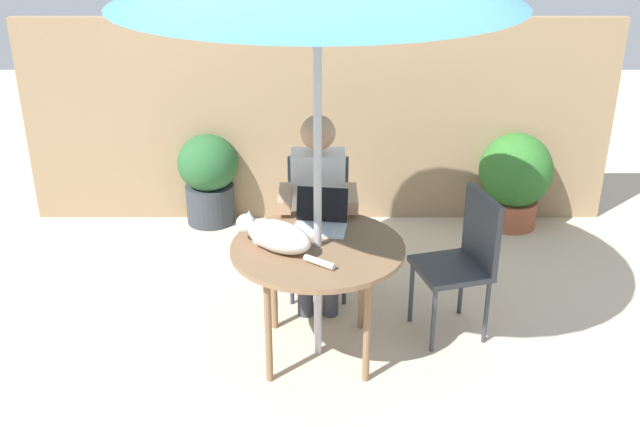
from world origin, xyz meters
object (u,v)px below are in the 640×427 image
object	(u,v)px
cat	(278,236)
chair_occupied	(320,214)
patio_table	(320,256)
potted_plant_by_chair	(517,177)
chair_empty	(467,254)
laptop	(323,216)
potted_plant_near_fence	(211,176)
person_seated	(320,200)

from	to	relation	value
cat	chair_occupied	bearing A→B (deg)	74.89
chair_occupied	cat	xyz separation A→B (m)	(-0.23, -0.85, 0.26)
patio_table	cat	bearing A→B (deg)	-168.67
cat	potted_plant_by_chair	xyz separation A→B (m)	(1.77, 1.81, -0.37)
chair_empty	patio_table	bearing A→B (deg)	-164.25
chair_empty	laptop	bearing A→B (deg)	179.32
laptop	potted_plant_near_fence	distance (m)	1.85
potted_plant_by_chair	cat	bearing A→B (deg)	-134.45
laptop	potted_plant_by_chair	size ratio (longest dim) A/B	0.43
person_seated	patio_table	bearing A→B (deg)	-90.00
person_seated	laptop	bearing A→B (deg)	-87.24
potted_plant_by_chair	person_seated	bearing A→B (deg)	-144.18
potted_plant_near_fence	potted_plant_by_chair	bearing A→B (deg)	-1.66
person_seated	cat	world-z (taller)	person_seated
cat	potted_plant_by_chair	size ratio (longest dim) A/B	0.72
chair_occupied	potted_plant_by_chair	size ratio (longest dim) A/B	1.17
potted_plant_near_fence	chair_empty	bearing A→B (deg)	-42.23
chair_empty	laptop	distance (m)	0.89
patio_table	potted_plant_by_chair	world-z (taller)	potted_plant_by_chair
cat	potted_plant_by_chair	world-z (taller)	cat
chair_occupied	person_seated	bearing A→B (deg)	-90.00
chair_empty	cat	bearing A→B (deg)	-165.15
chair_occupied	potted_plant_near_fence	bearing A→B (deg)	130.36
laptop	potted_plant_near_fence	world-z (taller)	laptop
laptop	potted_plant_near_fence	size ratio (longest dim) A/B	0.45
patio_table	cat	xyz separation A→B (m)	(-0.23, -0.05, 0.14)
chair_occupied	person_seated	size ratio (longest dim) A/B	0.73
person_seated	cat	distance (m)	0.74
laptop	cat	xyz separation A→B (m)	(-0.25, -0.30, 0.02)
potted_plant_near_fence	person_seated	bearing A→B (deg)	-53.63
chair_occupied	chair_empty	world-z (taller)	same
patio_table	potted_plant_by_chair	bearing A→B (deg)	48.77
cat	laptop	bearing A→B (deg)	50.59
laptop	chair_occupied	bearing A→B (deg)	91.97
person_seated	potted_plant_near_fence	bearing A→B (deg)	126.37
chair_occupied	chair_empty	distance (m)	1.04
laptop	person_seated	bearing A→B (deg)	92.76
chair_empty	potted_plant_near_fence	bearing A→B (deg)	137.77
person_seated	potted_plant_by_chair	xyz separation A→B (m)	(1.54, 1.11, -0.28)
patio_table	person_seated	size ratio (longest dim) A/B	0.79
person_seated	laptop	distance (m)	0.40
person_seated	laptop	xyz separation A→B (m)	(0.02, -0.39, 0.07)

